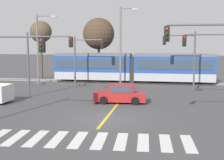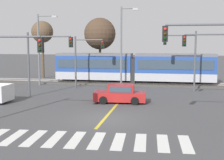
{
  "view_description": "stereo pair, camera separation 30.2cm",
  "coord_description": "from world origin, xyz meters",
  "views": [
    {
      "loc": [
        3.8,
        -19.17,
        4.94
      ],
      "look_at": [
        -0.92,
        7.77,
        1.6
      ],
      "focal_mm": 50.0,
      "sensor_mm": 36.0,
      "label": 1
    },
    {
      "loc": [
        4.1,
        -19.12,
        4.94
      ],
      "look_at": [
        -0.92,
        7.77,
        1.6
      ],
      "focal_mm": 50.0,
      "sensor_mm": 36.0,
      "label": 2
    }
  ],
  "objects": [
    {
      "name": "crosswalk_stripe_9",
      "position": [
        4.94,
        -3.99,
        0.0
      ],
      "size": [
        0.74,
        2.83,
        0.01
      ],
      "primitive_type": "cube",
      "rotation": [
        0.0,
        0.0,
        0.06
      ],
      "color": "silver",
      "rests_on": "ground"
    },
    {
      "name": "rail_near",
      "position": [
        0.0,
        16.55,
        0.23
      ],
      "size": [
        120.0,
        0.08,
        0.1
      ],
      "primitive_type": "cube",
      "color": "#939399",
      "rests_on": "track_bed"
    },
    {
      "name": "street_lamp_west",
      "position": [
        -10.4,
        14.34,
        4.61
      ],
      "size": [
        2.37,
        0.28,
        8.04
      ],
      "color": "slate",
      "rests_on": "ground"
    },
    {
      "name": "crosswalk_stripe_4",
      "position": [
        -0.55,
        -4.34,
        0.0
      ],
      "size": [
        0.74,
        2.83,
        0.01
      ],
      "primitive_type": "cube",
      "rotation": [
        0.0,
        0.0,
        0.06
      ],
      "color": "silver",
      "rests_on": "ground"
    },
    {
      "name": "crosswalk_stripe_2",
      "position": [
        -2.74,
        -4.48,
        0.0
      ],
      "size": [
        0.74,
        2.83,
        0.01
      ],
      "primitive_type": "cube",
      "rotation": [
        0.0,
        0.0,
        0.06
      ],
      "color": "silver",
      "rests_on": "ground"
    },
    {
      "name": "crosswalk_stripe_8",
      "position": [
        3.84,
        -4.06,
        0.0
      ],
      "size": [
        0.74,
        2.83,
        0.01
      ],
      "primitive_type": "cube",
      "rotation": [
        0.0,
        0.0,
        0.06
      ],
      "color": "silver",
      "rests_on": "ground"
    },
    {
      "name": "bare_tree_far_west",
      "position": [
        -13.07,
        21.19,
        6.24
      ],
      "size": [
        2.95,
        2.95,
        7.79
      ],
      "color": "brown",
      "rests_on": "ground"
    },
    {
      "name": "crosswalk_stripe_3",
      "position": [
        -1.65,
        -4.41,
        0.0
      ],
      "size": [
        0.74,
        2.83,
        0.01
      ],
      "primitive_type": "cube",
      "rotation": [
        0.0,
        0.0,
        0.06
      ],
      "color": "silver",
      "rests_on": "ground"
    },
    {
      "name": "bare_tree_west",
      "position": [
        -5.15,
        21.68,
        6.02
      ],
      "size": [
        4.19,
        4.19,
        8.13
      ],
      "color": "brown",
      "rests_on": "ground"
    },
    {
      "name": "traffic_light_near_right",
      "position": [
        6.08,
        -1.05,
        4.19
      ],
      "size": [
        3.75,
        0.38,
        6.44
      ],
      "color": "#515459",
      "rests_on": "ground"
    },
    {
      "name": "crosswalk_stripe_6",
      "position": [
        1.65,
        -4.2,
        0.0
      ],
      "size": [
        0.74,
        2.83,
        0.01
      ],
      "primitive_type": "cube",
      "rotation": [
        0.0,
        0.0,
        0.06
      ],
      "color": "silver",
      "rests_on": "ground"
    },
    {
      "name": "crosswalk_stripe_7",
      "position": [
        2.74,
        -4.13,
        0.0
      ],
      "size": [
        0.74,
        2.83,
        0.01
      ],
      "primitive_type": "cube",
      "rotation": [
        0.0,
        0.0,
        0.06
      ],
      "color": "silver",
      "rests_on": "ground"
    },
    {
      "name": "traffic_light_mid_right",
      "position": [
        7.72,
        6.6,
        3.98
      ],
      "size": [
        4.25,
        0.38,
        5.96
      ],
      "color": "#515459",
      "rests_on": "ground"
    },
    {
      "name": "lane_centre_line",
      "position": [
        0.0,
        6.48,
        0.0
      ],
      "size": [
        0.2,
        17.57,
        0.01
      ],
      "primitive_type": "cube",
      "color": "gold",
      "rests_on": "ground"
    },
    {
      "name": "traffic_light_near_left",
      "position": [
        -5.73,
        -1.53,
        3.79
      ],
      "size": [
        3.75,
        0.38,
        5.77
      ],
      "color": "#515459",
      "rests_on": "ground"
    },
    {
      "name": "traffic_light_mid_left",
      "position": [
        -6.92,
        6.97,
        3.9
      ],
      "size": [
        4.25,
        0.38,
        5.79
      ],
      "color": "#515459",
      "rests_on": "ground"
    },
    {
      "name": "sedan_crossing",
      "position": [
        0.14,
        5.73,
        0.7
      ],
      "size": [
        4.3,
        2.11,
        1.52
      ],
      "color": "#B22323",
      "rests_on": "ground"
    },
    {
      "name": "street_lamp_centre",
      "position": [
        -1.04,
        14.76,
        4.91
      ],
      "size": [
        1.91,
        0.28,
        8.74
      ],
      "color": "slate",
      "rests_on": "ground"
    },
    {
      "name": "traffic_light_far_left",
      "position": [
        -4.85,
        13.28,
        3.68
      ],
      "size": [
        3.25,
        0.38,
        5.55
      ],
      "color": "#515459",
      "rests_on": "ground"
    },
    {
      "name": "rail_far",
      "position": [
        0.0,
        17.99,
        0.23
      ],
      "size": [
        120.0,
        0.08,
        0.1
      ],
      "primitive_type": "cube",
      "color": "#939399",
      "rests_on": "track_bed"
    },
    {
      "name": "traffic_light_far_right",
      "position": [
        5.48,
        12.92,
        3.95
      ],
      "size": [
        3.25,
        0.38,
        6.02
      ],
      "color": "#515459",
      "rests_on": "ground"
    },
    {
      "name": "crosswalk_stripe_1",
      "position": [
        -3.84,
        -4.55,
        0.0
      ],
      "size": [
        0.74,
        2.83,
        0.01
      ],
      "primitive_type": "cube",
      "rotation": [
        0.0,
        0.0,
        0.06
      ],
      "color": "silver",
      "rests_on": "ground"
    },
    {
      "name": "ground_plane",
      "position": [
        0.0,
        0.0,
        0.0
      ],
      "size": [
        200.0,
        200.0,
        0.0
      ],
      "primitive_type": "plane",
      "color": "#474749"
    },
    {
      "name": "track_bed",
      "position": [
        0.0,
        17.27,
        0.09
      ],
      "size": [
        120.0,
        4.0,
        0.18
      ],
      "primitive_type": "cube",
      "color": "#4C4742",
      "rests_on": "ground"
    },
    {
      "name": "crosswalk_stripe_5",
      "position": [
        0.55,
        -4.27,
        0.0
      ],
      "size": [
        0.74,
        2.83,
        0.01
      ],
      "primitive_type": "cube",
      "rotation": [
        0.0,
        0.0,
        0.06
      ],
      "color": "silver",
      "rests_on": "ground"
    },
    {
      "name": "light_rail_tram",
      "position": [
        -0.07,
        17.26,
        2.05
      ],
      "size": [
        18.5,
        2.64,
        3.43
      ],
      "color": "#B7BAC1",
      "rests_on": "track_bed"
    }
  ]
}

